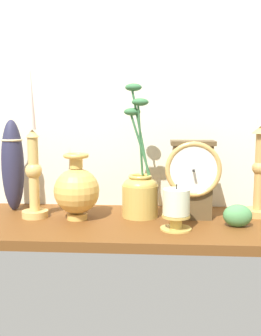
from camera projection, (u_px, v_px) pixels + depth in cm
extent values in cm
cube|color=brown|center=(139.00, 225.00, 102.14)|extent=(100.00, 36.00, 2.40)
cube|color=silver|center=(142.00, 98.00, 115.79)|extent=(120.00, 2.00, 65.00)
cube|color=brown|center=(192.00, 182.00, 104.21)|extent=(10.31, 6.34, 19.64)
cube|color=brown|center=(193.00, 143.00, 102.78)|extent=(11.55, 7.10, 1.20)
torus|color=tan|center=(193.00, 170.00, 100.17)|extent=(14.55, 1.32, 14.55)
cylinder|color=white|center=(193.00, 170.00, 100.07)|extent=(12.17, 0.40, 12.17)
cube|color=black|center=(194.00, 170.00, 99.77)|extent=(1.09, 4.67, 0.30)
cylinder|color=tan|center=(35.00, 214.00, 105.74)|extent=(7.03, 7.03, 1.80)
cylinder|color=tan|center=(34.00, 174.00, 104.24)|extent=(2.79, 2.79, 19.93)
sphere|color=tan|center=(34.00, 171.00, 104.11)|extent=(4.46, 4.46, 4.46)
cone|color=tan|center=(32.00, 133.00, 102.73)|extent=(3.60, 3.60, 2.00)
cone|color=beige|center=(31.00, 98.00, 101.47)|extent=(2.01, 2.01, 16.45)
cylinder|color=tan|center=(257.00, 212.00, 107.26)|extent=(8.07, 8.07, 1.80)
cylinder|color=tan|center=(259.00, 172.00, 105.71)|extent=(2.39, 2.39, 20.81)
sphere|color=tan|center=(259.00, 168.00, 105.57)|extent=(3.82, 3.82, 3.82)
cone|color=tan|center=(261.00, 130.00, 104.14)|extent=(4.81, 4.81, 2.00)
cylinder|color=gold|center=(77.00, 216.00, 103.82)|extent=(5.43, 5.43, 1.60)
sphere|color=gold|center=(77.00, 191.00, 102.88)|extent=(12.06, 12.06, 12.06)
cylinder|color=gold|center=(76.00, 162.00, 101.83)|extent=(3.38, 3.38, 3.32)
torus|color=gold|center=(76.00, 156.00, 101.60)|extent=(6.69, 6.69, 1.21)
cylinder|color=#B89847|center=(142.00, 201.00, 106.00)|extent=(9.85, 9.85, 8.69)
ellipsoid|color=#B89847|center=(142.00, 185.00, 105.40)|extent=(9.36, 9.36, 4.68)
torus|color=#B89847|center=(142.00, 177.00, 105.08)|extent=(6.39, 6.39, 0.98)
cylinder|color=#366E40|center=(142.00, 145.00, 103.89)|extent=(5.71, 0.74, 16.73)
ellipsoid|color=#366E40|center=(132.00, 112.00, 102.79)|extent=(4.40, 2.80, 2.00)
cylinder|color=#366E40|center=(142.00, 140.00, 103.72)|extent=(1.72, 3.69, 19.67)
ellipsoid|color=#366E40|center=(140.00, 102.00, 100.86)|extent=(4.40, 2.80, 2.00)
cylinder|color=#366E40|center=(142.00, 133.00, 103.45)|extent=(5.10, 0.63, 23.37)
ellipsoid|color=#366E40|center=(133.00, 87.00, 101.98)|extent=(4.40, 2.80, 2.00)
cylinder|color=tan|center=(176.00, 223.00, 94.33)|extent=(3.04, 3.04, 3.35)
cylinder|color=tan|center=(176.00, 228.00, 94.51)|extent=(7.61, 7.61, 0.80)
cylinder|color=tan|center=(176.00, 216.00, 94.10)|extent=(6.85, 6.85, 0.60)
cylinder|color=beige|center=(176.00, 202.00, 93.62)|extent=(6.53, 6.53, 6.19)
cylinder|color=black|center=(176.00, 187.00, 93.11)|extent=(0.30, 0.30, 1.20)
ellipsoid|color=#292842|center=(13.00, 166.00, 111.71)|extent=(6.34, 6.34, 26.23)
torus|color=#CCB78C|center=(12.00, 140.00, 110.70)|extent=(5.99, 5.99, 0.60)
ellipsoid|color=#4B894E|center=(238.00, 216.00, 96.59)|extent=(7.15, 5.01, 5.62)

